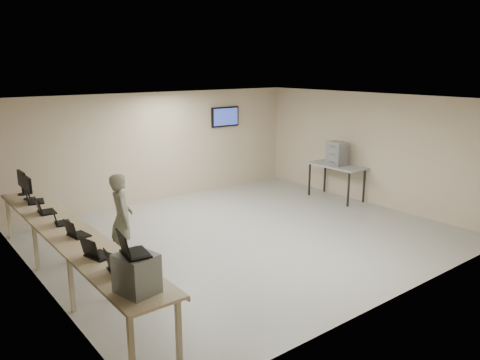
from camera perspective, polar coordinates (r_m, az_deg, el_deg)
room at (r=9.49m, az=0.69°, el=1.40°), size 8.01×7.01×2.81m
workbench at (r=7.94m, az=-20.04°, el=-6.35°), size 0.76×6.00×0.90m
equipment_box at (r=5.58m, az=-12.48°, el=-11.05°), size 0.47×0.52×0.46m
laptop_on_box at (r=5.44m, az=-13.21°, el=-8.25°), size 0.36×0.41×0.30m
laptop_0 at (r=6.18m, az=-14.81°, el=-10.24°), size 0.37×0.42×0.30m
laptop_1 at (r=6.73m, az=-17.22°, el=-8.41°), size 0.39×0.43×0.29m
laptop_2 at (r=7.61m, az=-19.44°, el=-6.02°), size 0.33×0.38×0.27m
laptop_3 at (r=8.27m, az=-21.16°, el=-4.64°), size 0.32×0.36×0.25m
laptop_4 at (r=8.98m, az=-22.86°, el=-3.29°), size 0.33×0.39×0.29m
laptop_5 at (r=9.74m, az=-24.02°, el=-2.11°), size 0.41×0.45×0.31m
monitor_near at (r=10.00m, az=-24.47°, el=-0.62°), size 0.20×0.45×0.45m
monitor_far at (r=10.41m, az=-25.05°, el=-0.06°), size 0.21×0.48×0.48m
soldier at (r=8.57m, az=-14.19°, el=-4.56°), size 0.55×0.68×1.62m
side_table at (r=12.50m, az=11.71°, el=1.50°), size 0.72×1.53×0.92m
storage_bins at (r=12.41m, az=11.74°, el=3.20°), size 0.39×0.43×0.62m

